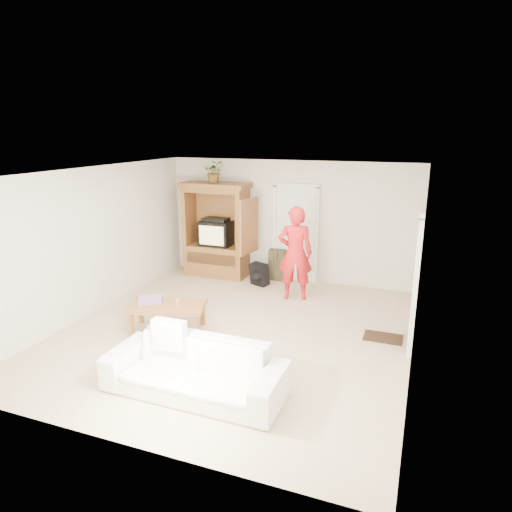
{
  "coord_description": "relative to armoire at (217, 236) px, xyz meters",
  "views": [
    {
      "loc": [
        2.75,
        -6.36,
        3.21
      ],
      "look_at": [
        0.13,
        0.6,
        1.15
      ],
      "focal_mm": 32.0,
      "sensor_mm": 36.0,
      "label": 1
    }
  ],
  "objects": [
    {
      "name": "floor",
      "position": [
        1.58,
        -2.66,
        -0.91
      ],
      "size": [
        6.0,
        6.0,
        0.0
      ],
      "primitive_type": "plane",
      "color": "tan",
      "rests_on": "ground"
    },
    {
      "name": "ceiling",
      "position": [
        1.58,
        -2.66,
        1.69
      ],
      "size": [
        6.0,
        6.0,
        0.0
      ],
      "primitive_type": "plane",
      "rotation": [
        3.14,
        0.0,
        0.0
      ],
      "color": "white",
      "rests_on": "floor"
    },
    {
      "name": "wall_back",
      "position": [
        1.58,
        0.34,
        0.39
      ],
      "size": [
        5.5,
        0.0,
        5.5
      ],
      "primitive_type": "plane",
      "rotation": [
        1.57,
        0.0,
        0.0
      ],
      "color": "silver",
      "rests_on": "floor"
    },
    {
      "name": "wall_front",
      "position": [
        1.58,
        -5.66,
        0.39
      ],
      "size": [
        5.5,
        0.0,
        5.5
      ],
      "primitive_type": "plane",
      "rotation": [
        -1.57,
        0.0,
        0.0
      ],
      "color": "silver",
      "rests_on": "floor"
    },
    {
      "name": "wall_left",
      "position": [
        -1.17,
        -2.66,
        0.39
      ],
      "size": [
        0.0,
        6.0,
        6.0
      ],
      "primitive_type": "plane",
      "rotation": [
        1.57,
        0.0,
        1.57
      ],
      "color": "silver",
      "rests_on": "floor"
    },
    {
      "name": "wall_right",
      "position": [
        4.33,
        -2.66,
        0.39
      ],
      "size": [
        0.0,
        6.0,
        6.0
      ],
      "primitive_type": "plane",
      "rotation": [
        1.57,
        0.0,
        -1.57
      ],
      "color": "silver",
      "rests_on": "floor"
    },
    {
      "name": "armoire",
      "position": [
        0.0,
        0.0,
        0.0
      ],
      "size": [
        1.82,
        1.14,
        2.1
      ],
      "color": "olive",
      "rests_on": "floor"
    },
    {
      "name": "door_back",
      "position": [
        1.73,
        0.31,
        0.11
      ],
      "size": [
        0.85,
        0.05,
        2.04
      ],
      "primitive_type": "cube",
      "color": "white",
      "rests_on": "floor"
    },
    {
      "name": "doorway_right",
      "position": [
        4.3,
        -2.06,
        0.11
      ],
      "size": [
        0.05,
        0.9,
        2.04
      ],
      "primitive_type": "cube",
      "color": "black",
      "rests_on": "floor"
    },
    {
      "name": "framed_picture",
      "position": [
        4.31,
        -0.76,
        0.69
      ],
      "size": [
        0.03,
        0.6,
        0.48
      ],
      "primitive_type": "cube",
      "color": "black",
      "rests_on": "wall_right"
    },
    {
      "name": "doormat",
      "position": [
        3.88,
        -2.06,
        -0.9
      ],
      "size": [
        0.6,
        0.4,
        0.02
      ],
      "primitive_type": "cube",
      "color": "#382316",
      "rests_on": "floor"
    },
    {
      "name": "plant",
      "position": [
        -0.02,
        -0.03,
        1.43
      ],
      "size": [
        0.54,
        0.51,
        0.48
      ],
      "primitive_type": "imported",
      "rotation": [
        0.0,
        0.0,
        0.41
      ],
      "color": "#4C7238",
      "rests_on": "armoire"
    },
    {
      "name": "man",
      "position": [
        2.05,
        -0.83,
        0.01
      ],
      "size": [
        0.77,
        0.61,
        1.84
      ],
      "primitive_type": "imported",
      "rotation": [
        0.0,
        0.0,
        3.42
      ],
      "color": "red",
      "rests_on": "floor"
    },
    {
      "name": "sofa",
      "position": [
        1.81,
        -4.51,
        -0.58
      ],
      "size": [
        2.29,
        0.91,
        0.67
      ],
      "primitive_type": "imported",
      "rotation": [
        0.0,
        0.0,
        -0.01
      ],
      "color": "white",
      "rests_on": "floor"
    },
    {
      "name": "coffee_table",
      "position": [
        0.5,
        -3.01,
        -0.51
      ],
      "size": [
        1.37,
        1.0,
        0.46
      ],
      "rotation": [
        0.0,
        0.0,
        0.3
      ],
      "color": "olive",
      "rests_on": "floor"
    },
    {
      "name": "towel",
      "position": [
        0.19,
        -3.01,
        -0.41
      ],
      "size": [
        0.47,
        0.42,
        0.08
      ],
      "primitive_type": "cube",
      "rotation": [
        0.0,
        0.0,
        0.47
      ],
      "color": "#EA4E77",
      "rests_on": "coffee_table"
    },
    {
      "name": "candle",
      "position": [
        0.67,
        -2.95,
        -0.4
      ],
      "size": [
        0.08,
        0.08,
        0.1
      ],
      "primitive_type": "cylinder",
      "color": "tan",
      "rests_on": "coffee_table"
    },
    {
      "name": "backpack_black",
      "position": [
        1.13,
        -0.34,
        -0.68
      ],
      "size": [
        0.43,
        0.35,
        0.46
      ],
      "primitive_type": null,
      "rotation": [
        0.0,
        0.0,
        -0.4
      ],
      "color": "black",
      "rests_on": "floor"
    },
    {
      "name": "backpack_olive",
      "position": [
        1.37,
        0.19,
        -0.57
      ],
      "size": [
        0.37,
        0.29,
        0.68
      ],
      "primitive_type": null,
      "rotation": [
        0.0,
        0.0,
        0.06
      ],
      "color": "#47442B",
      "rests_on": "floor"
    }
  ]
}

